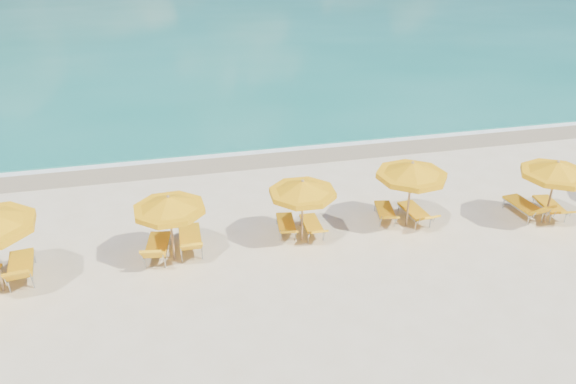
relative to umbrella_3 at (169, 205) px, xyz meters
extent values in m
plane|color=beige|center=(3.76, -0.27, -1.82)|extent=(120.00, 120.00, 0.00)
cube|color=#147265|center=(3.76, 47.73, -1.82)|extent=(120.00, 80.00, 0.30)
cube|color=tan|center=(3.76, 7.13, -1.82)|extent=(120.00, 2.60, 0.01)
cube|color=white|center=(3.76, 7.93, -1.82)|extent=(120.00, 1.20, 0.03)
cube|color=white|center=(-2.24, 16.73, -1.82)|extent=(14.00, 0.36, 0.05)
cube|color=white|center=(11.76, 23.73, -1.82)|extent=(18.00, 0.30, 0.05)
cylinder|color=tan|center=(0.00, 0.00, -0.80)|extent=(0.06, 0.06, 2.04)
cone|color=#FFAD0D|center=(0.00, 0.00, 0.06)|extent=(2.66, 2.66, 0.41)
cylinder|color=#FFAD0D|center=(0.00, 0.00, -0.14)|extent=(2.68, 2.68, 0.16)
sphere|color=tan|center=(0.00, 0.00, 0.27)|extent=(0.09, 0.09, 0.09)
cylinder|color=tan|center=(3.96, 0.16, -0.81)|extent=(0.06, 0.06, 2.02)
cone|color=#FFAD0D|center=(3.96, 0.16, 0.04)|extent=(2.74, 2.74, 0.40)
cylinder|color=#FFAD0D|center=(3.96, 0.16, -0.16)|extent=(2.77, 2.77, 0.16)
sphere|color=tan|center=(3.96, 0.16, 0.25)|extent=(0.09, 0.09, 0.09)
cylinder|color=tan|center=(7.54, 0.27, -0.72)|extent=(0.07, 0.07, 2.20)
cone|color=#FFAD0D|center=(7.54, 0.27, 0.21)|extent=(2.71, 2.71, 0.44)
cylinder|color=#FFAD0D|center=(7.54, 0.27, -0.01)|extent=(2.74, 2.74, 0.18)
sphere|color=tan|center=(7.54, 0.27, 0.43)|extent=(0.10, 0.10, 0.10)
cylinder|color=tan|center=(12.10, -0.60, -0.74)|extent=(0.07, 0.07, 2.15)
cone|color=#FFAD0D|center=(12.10, -0.60, 0.16)|extent=(2.48, 2.48, 0.43)
cylinder|color=#FFAD0D|center=(12.10, -0.60, -0.05)|extent=(2.50, 2.50, 0.17)
sphere|color=tan|center=(12.10, -0.60, 0.38)|extent=(0.10, 0.10, 0.10)
cube|color=#FFB20F|center=(-4.22, 0.10, -1.40)|extent=(0.83, 1.52, 0.09)
cube|color=#FFB20F|center=(-4.09, -0.86, -1.16)|extent=(0.71, 0.63, 0.54)
cube|color=#FFB20F|center=(-0.45, 0.31, -1.42)|extent=(0.83, 1.45, 0.08)
cube|color=#FFB20F|center=(-0.60, -0.59, -1.19)|extent=(0.69, 0.60, 0.52)
cube|color=#FFB20F|center=(0.53, 0.52, -1.40)|extent=(0.67, 1.45, 0.09)
cube|color=#FFB20F|center=(0.51, -0.45, -1.18)|extent=(0.65, 0.59, 0.51)
cube|color=#FFB20F|center=(3.59, 0.81, -1.48)|extent=(0.66, 1.23, 0.07)
cube|color=#FFB20F|center=(3.49, -0.01, -1.35)|extent=(0.58, 0.59, 0.32)
cube|color=#FFB20F|center=(4.37, 0.57, -1.48)|extent=(0.55, 1.18, 0.07)
cube|color=#FFB20F|center=(4.36, -0.25, -1.33)|extent=(0.53, 0.52, 0.35)
cube|color=#FFB20F|center=(7.01, 0.88, -1.48)|extent=(0.75, 1.26, 0.07)
cube|color=#FFB20F|center=(6.84, 0.08, -1.34)|extent=(0.62, 0.61, 0.34)
cube|color=#FFB20F|center=(7.91, 0.56, -1.45)|extent=(0.67, 1.31, 0.08)
cube|color=#FFB20F|center=(7.98, -0.32, -1.28)|extent=(0.61, 0.58, 0.40)
cube|color=#FFB20F|center=(11.66, 0.06, -1.42)|extent=(0.73, 1.42, 0.08)
cube|color=#FFB20F|center=(11.74, -0.84, -1.20)|extent=(0.66, 0.57, 0.51)
cube|color=#FFB20F|center=(12.57, -0.10, -1.45)|extent=(0.73, 1.34, 0.08)
cube|color=#FFB20F|center=(12.46, -0.98, -1.29)|extent=(0.64, 0.63, 0.37)
camera|label=1|loc=(0.06, -14.43, 7.45)|focal=35.00mm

